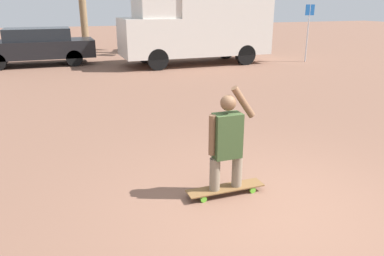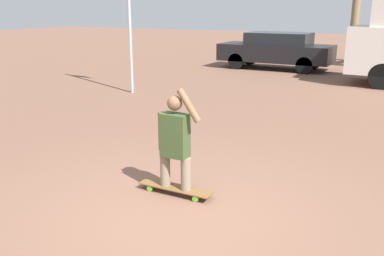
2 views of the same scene
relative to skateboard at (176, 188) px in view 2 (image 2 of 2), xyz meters
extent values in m
plane|color=brown|center=(0.36, -0.56, -0.08)|extent=(80.00, 80.00, 0.00)
cube|color=brown|center=(0.00, 0.00, 0.01)|extent=(1.08, 0.24, 0.02)
cylinder|color=#66C633|center=(-0.36, -0.10, -0.04)|extent=(0.08, 0.03, 0.08)
cylinder|color=#66C633|center=(-0.36, 0.10, -0.04)|extent=(0.08, 0.03, 0.08)
cylinder|color=#66C633|center=(0.36, -0.10, -0.04)|extent=(0.08, 0.03, 0.08)
cylinder|color=#66C633|center=(0.36, 0.10, -0.04)|extent=(0.08, 0.03, 0.08)
cylinder|color=gray|center=(-0.16, 0.00, 0.24)|extent=(0.14, 0.14, 0.45)
cylinder|color=gray|center=(0.16, 0.00, 0.24)|extent=(0.14, 0.14, 0.45)
cube|color=#384C28|center=(0.00, 0.00, 0.77)|extent=(0.36, 0.22, 0.60)
sphere|color=brown|center=(0.00, 0.00, 1.21)|extent=(0.20, 0.20, 0.20)
cylinder|color=brown|center=(-0.21, 0.00, 0.80)|extent=(0.09, 0.09, 0.53)
cylinder|color=brown|center=(0.21, 0.00, 1.20)|extent=(0.35, 0.09, 0.44)
cylinder|color=black|center=(1.75, 9.87, 0.33)|extent=(0.82, 0.28, 0.82)
cube|color=black|center=(1.23, 10.85, 1.37)|extent=(0.04, 1.91, 0.75)
cylinder|color=black|center=(-4.04, 11.94, 0.24)|extent=(0.66, 0.22, 0.66)
cylinder|color=black|center=(-4.04, 13.55, 0.24)|extent=(0.66, 0.22, 0.66)
cylinder|color=black|center=(-1.20, 11.94, 0.24)|extent=(0.66, 0.22, 0.66)
cylinder|color=black|center=(-1.20, 13.55, 0.24)|extent=(0.66, 0.22, 0.66)
cube|color=black|center=(-2.62, 12.75, 0.59)|extent=(4.59, 1.83, 0.69)
cube|color=black|center=(-2.51, 12.75, 1.18)|extent=(2.52, 1.61, 0.48)
cylinder|color=#B7B7BC|center=(-4.85, 5.70, 2.52)|extent=(0.09, 0.09, 5.20)
camera|label=1|loc=(-2.01, -4.12, 2.41)|focal=35.00mm
camera|label=2|loc=(2.78, -4.72, 2.42)|focal=40.00mm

